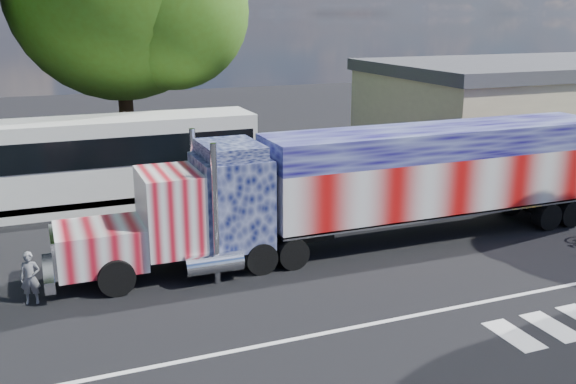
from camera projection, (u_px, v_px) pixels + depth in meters
name	position (u px, v px, depth m)	size (l,w,h in m)	color
ground	(326.00, 279.00, 18.89)	(100.00, 100.00, 0.00)	black
lane_markings	(451.00, 325.00, 16.13)	(30.00, 2.67, 0.01)	silver
semi_truck	(379.00, 183.00, 21.34)	(19.39, 3.06, 4.13)	black
coach_bus	(103.00, 161.00, 25.66)	(12.30, 2.86, 3.58)	white
hall_building	(573.00, 107.00, 35.03)	(22.40, 12.80, 5.20)	beige
woman	(30.00, 278.00, 17.16)	(0.53, 0.35, 1.45)	slate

